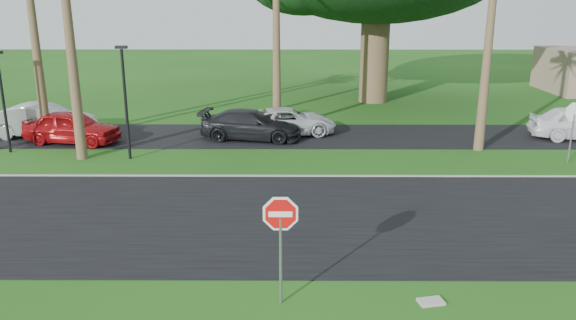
% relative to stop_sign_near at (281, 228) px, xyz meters
% --- Properties ---
extents(ground, '(120.00, 120.00, 0.00)m').
position_rel_stop_sign_near_xyz_m(ground, '(-0.50, 3.00, -1.77)').
color(ground, '#1A4812').
rests_on(ground, ground).
extents(road, '(120.00, 8.00, 0.02)m').
position_rel_stop_sign_near_xyz_m(road, '(-0.50, 5.00, -1.76)').
color(road, black).
rests_on(road, ground).
extents(parking_strip, '(120.00, 5.00, 0.02)m').
position_rel_stop_sign_near_xyz_m(parking_strip, '(-0.50, 15.50, -1.76)').
color(parking_strip, black).
rests_on(parking_strip, ground).
extents(curb, '(120.00, 0.12, 0.06)m').
position_rel_stop_sign_near_xyz_m(curb, '(-0.50, 9.05, -1.74)').
color(curb, gray).
rests_on(curb, ground).
extents(stop_sign_near, '(1.05, 0.07, 2.62)m').
position_rel_stop_sign_near_xyz_m(stop_sign_near, '(0.00, 0.00, 0.00)').
color(stop_sign_near, gray).
rests_on(stop_sign_near, ground).
extents(stop_sign_far, '(1.05, 0.07, 2.62)m').
position_rel_stop_sign_near_xyz_m(stop_sign_far, '(11.50, 11.00, 0.00)').
color(stop_sign_far, gray).
rests_on(stop_sign_far, ground).
extents(streetlight_left, '(0.45, 0.25, 4.34)m').
position_rel_stop_sign_near_xyz_m(streetlight_left, '(-12.00, 12.50, 0.72)').
color(streetlight_left, black).
rests_on(streetlight_left, ground).
extents(streetlight_right, '(0.45, 0.25, 4.64)m').
position_rel_stop_sign_near_xyz_m(streetlight_right, '(-6.50, 11.50, 0.88)').
color(streetlight_right, black).
rests_on(streetlight_right, ground).
extents(car_silver, '(4.86, 1.78, 1.59)m').
position_rel_stop_sign_near_xyz_m(car_silver, '(-11.65, 15.21, -0.98)').
color(car_silver, '#AAABB1').
rests_on(car_silver, ground).
extents(car_red, '(4.63, 2.54, 1.49)m').
position_rel_stop_sign_near_xyz_m(car_red, '(-9.82, 14.04, -1.03)').
color(car_red, '#A90E12').
rests_on(car_red, ground).
extents(car_dark, '(5.00, 2.66, 1.38)m').
position_rel_stop_sign_near_xyz_m(car_dark, '(-1.67, 14.80, -1.08)').
color(car_dark, black).
rests_on(car_dark, ground).
extents(car_minivan, '(4.94, 2.84, 1.30)m').
position_rel_stop_sign_near_xyz_m(car_minivan, '(0.08, 15.79, -1.13)').
color(car_minivan, silver).
rests_on(car_minivan, ground).
extents(utility_slab, '(0.61, 0.46, 0.06)m').
position_rel_stop_sign_near_xyz_m(utility_slab, '(3.30, 0.02, -1.74)').
color(utility_slab, '#A8A89F').
rests_on(utility_slab, ground).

